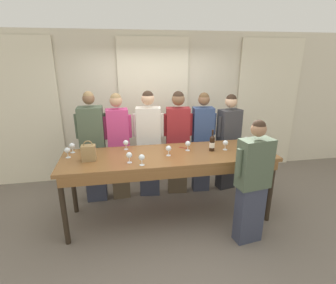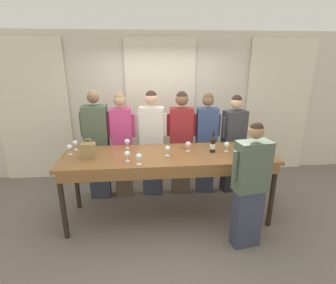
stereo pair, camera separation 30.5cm
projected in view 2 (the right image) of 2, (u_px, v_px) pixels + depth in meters
The scene contains 26 objects.
ground_plane at pixel (169, 215), 4.07m from camera, with size 18.00×18.00×0.00m, color #70665B.
wall_back at pixel (160, 106), 5.20m from camera, with size 12.00×0.06×2.80m.
curtain_panel_left at pixel (33, 112), 4.93m from camera, with size 1.33×0.03×2.69m.
curtain_panel_center at pixel (161, 110), 5.15m from camera, with size 1.33×0.03×2.69m.
curtain_panel_right at pixel (277, 107), 5.37m from camera, with size 1.33×0.03×2.69m.
tasting_bar at pixel (169, 160), 3.74m from camera, with size 3.01×0.90×1.02m.
wine_bottle at pixel (213, 144), 3.78m from camera, with size 0.08×0.08×0.32m.
handbag at pixel (89, 150), 3.56m from camera, with size 0.18×0.12×0.28m.
wine_glass_front_left at pixel (250, 142), 3.94m from camera, with size 0.08×0.08×0.15m.
wine_glass_front_mid at pixel (227, 145), 3.81m from camera, with size 0.08×0.08×0.15m.
wine_glass_front_right at pixel (270, 147), 3.70m from camera, with size 0.08×0.08×0.15m.
wine_glass_center_left at pixel (127, 154), 3.45m from camera, with size 0.08×0.08×0.15m.
wine_glass_center_mid at pixel (75, 143), 3.87m from camera, with size 0.08×0.08×0.15m.
wine_glass_center_right at pixel (188, 145), 3.82m from camera, with size 0.08×0.08×0.15m.
wine_glass_back_left at pixel (69, 148), 3.69m from camera, with size 0.08×0.08×0.15m.
wine_glass_back_mid at pixel (127, 142), 3.94m from camera, with size 0.08×0.08×0.15m.
wine_glass_back_right at pixel (139, 157), 3.36m from camera, with size 0.08×0.08×0.15m.
wine_glass_near_host at pixel (168, 149), 3.65m from camera, with size 0.08×0.08×0.15m.
pen at pixel (184, 148), 3.96m from camera, with size 0.11×0.08×0.01m.
guest_olive_jacket at pixel (97, 145), 4.36m from camera, with size 0.50×0.28×1.85m.
guest_pink_top at pixel (122, 144), 4.39m from camera, with size 0.46×0.24×1.81m.
guest_cream_sweater at pixel (152, 142), 4.43m from camera, with size 0.51×0.26×1.83m.
guest_striped_shirt at pixel (181, 141), 4.48m from camera, with size 0.51×0.24×1.82m.
guest_navy_coat at pixel (206, 143), 4.53m from camera, with size 0.46×0.26×1.78m.
guest_beige_cap at pixel (233, 143), 4.58m from camera, with size 0.49×0.31×1.74m.
host_pouring at pixel (250, 186), 3.20m from camera, with size 0.52×0.28×1.66m.
Camera 2 is at (-0.35, -3.48, 2.37)m, focal length 28.00 mm.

